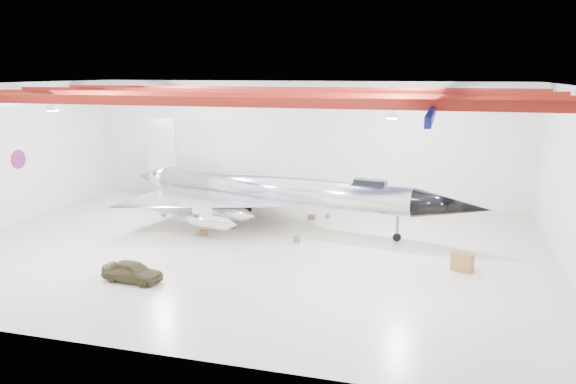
% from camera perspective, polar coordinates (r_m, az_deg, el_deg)
% --- Properties ---
extents(floor, '(40.00, 40.00, 0.00)m').
position_cam_1_polar(floor, '(38.73, -4.12, -5.68)').
color(floor, beige).
rests_on(floor, ground).
extents(wall_back, '(40.00, 0.00, 40.00)m').
position_cam_1_polar(wall_back, '(51.61, 1.43, 5.10)').
color(wall_back, silver).
rests_on(wall_back, floor).
extents(ceiling, '(40.00, 40.00, 0.00)m').
position_cam_1_polar(ceiling, '(36.88, -4.39, 10.81)').
color(ceiling, '#0A0F38').
rests_on(ceiling, wall_back).
extents(ceiling_structure, '(39.50, 29.50, 1.08)m').
position_cam_1_polar(ceiling_structure, '(36.90, -4.37, 9.76)').
color(ceiling_structure, maroon).
rests_on(ceiling_structure, ceiling).
extents(wall_roundel, '(0.10, 1.50, 1.50)m').
position_cam_1_polar(wall_roundel, '(49.49, -25.70, 3.01)').
color(wall_roundel, '#B21414').
rests_on(wall_roundel, wall_left).
extents(jet_aircraft, '(29.28, 19.39, 8.02)m').
position_cam_1_polar(jet_aircraft, '(43.38, -1.07, -0.10)').
color(jet_aircraft, silver).
rests_on(jet_aircraft, floor).
extents(jeep, '(3.70, 1.75, 1.22)m').
position_cam_1_polar(jeep, '(33.71, -15.54, -7.77)').
color(jeep, '#3E381F').
rests_on(jeep, floor).
extents(desk, '(1.41, 1.07, 1.16)m').
position_cam_1_polar(desk, '(35.71, 17.28, -6.80)').
color(desk, brown).
rests_on(desk, floor).
extents(crate_ply, '(0.63, 0.57, 0.36)m').
position_cam_1_polar(crate_ply, '(42.03, -8.57, -4.09)').
color(crate_ply, olive).
rests_on(crate_ply, floor).
extents(toolbox_red, '(0.51, 0.47, 0.29)m').
position_cam_1_polar(toolbox_red, '(46.76, -3.85, -2.35)').
color(toolbox_red, maroon).
rests_on(toolbox_red, floor).
extents(engine_drum, '(0.59, 0.59, 0.46)m').
position_cam_1_polar(engine_drum, '(39.78, 0.90, -4.82)').
color(engine_drum, '#59595B').
rests_on(engine_drum, floor).
extents(parts_bin, '(0.56, 0.45, 0.39)m').
position_cam_1_polar(parts_bin, '(45.83, 2.41, -2.57)').
color(parts_bin, olive).
rests_on(parts_bin, floor).
extents(crate_small, '(0.37, 0.31, 0.23)m').
position_cam_1_polar(crate_small, '(47.94, -12.58, -2.30)').
color(crate_small, '#59595B').
rests_on(crate_small, floor).
extents(oil_barrel, '(0.63, 0.51, 0.44)m').
position_cam_1_polar(oil_barrel, '(43.56, -5.81, -3.38)').
color(oil_barrel, olive).
rests_on(oil_barrel, floor).
extents(spares_box, '(0.37, 0.37, 0.32)m').
position_cam_1_polar(spares_box, '(46.40, 4.01, -2.46)').
color(spares_box, '#59595B').
rests_on(spares_box, floor).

